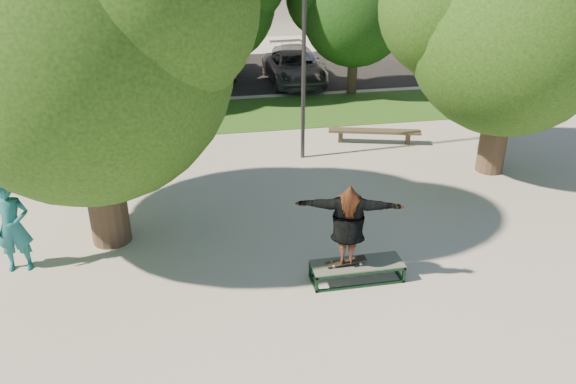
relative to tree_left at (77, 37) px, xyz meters
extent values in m
plane|color=#9C988F|center=(4.29, -1.09, -4.42)|extent=(120.00, 120.00, 0.00)
cube|color=#234C15|center=(5.29, 8.41, -4.41)|extent=(30.00, 4.00, 0.02)
cube|color=black|center=(4.29, 14.91, -4.42)|extent=(40.00, 8.00, 0.01)
cylinder|color=#38281E|center=(0.09, -0.09, -2.82)|extent=(0.84, 0.84, 3.20)
sphere|color=#183B10|center=(0.09, -0.09, -0.35)|extent=(5.80, 5.80, 5.80)
sphere|color=#183B10|center=(-1.36, 0.78, 0.37)|extent=(4.35, 4.35, 4.35)
sphere|color=#183B10|center=(1.40, -0.67, 0.66)|extent=(4.06, 4.06, 4.06)
cylinder|color=#38281E|center=(10.29, 1.91, -2.92)|extent=(0.76, 0.76, 3.00)
sphere|color=#183B10|center=(10.29, 1.91, -0.64)|extent=(5.20, 5.20, 5.20)
sphere|color=#183B10|center=(8.99, 2.69, 0.01)|extent=(3.90, 3.90, 3.90)
cylinder|color=#38281E|center=(-2.21, 9.91, -3.02)|extent=(0.44, 0.44, 2.80)
sphere|color=black|center=(-2.21, 9.91, -0.96)|extent=(4.40, 4.40, 4.40)
cylinder|color=#38281E|center=(3.29, 10.91, -2.92)|extent=(0.50, 0.50, 3.00)
sphere|color=black|center=(3.29, 10.91, -0.70)|extent=(4.80, 4.80, 4.80)
cylinder|color=#38281E|center=(8.79, 10.41, -3.12)|extent=(0.40, 0.40, 2.60)
sphere|color=black|center=(8.79, 10.41, -1.19)|extent=(4.20, 4.20, 4.20)
cylinder|color=#2D2D30|center=(5.29, 3.91, -1.42)|extent=(0.12, 0.12, 6.00)
cube|color=#475147|center=(4.96, -2.60, -4.06)|extent=(1.80, 0.60, 0.03)
cylinder|color=white|center=(4.46, -2.68, -4.02)|extent=(0.06, 0.03, 0.06)
cylinder|color=white|center=(4.46, -2.52, -4.02)|extent=(0.06, 0.03, 0.06)
cylinder|color=white|center=(5.00, -2.68, -4.02)|extent=(0.06, 0.03, 0.06)
cylinder|color=white|center=(5.00, -2.52, -4.02)|extent=(0.06, 0.03, 0.06)
cube|color=black|center=(4.73, -2.60, -3.98)|extent=(0.78, 0.20, 0.10)
imported|color=#4C3720|center=(4.73, -2.60, -3.16)|extent=(2.06, 1.07, 1.62)
imported|color=#1B6268|center=(-1.63, -0.90, -3.45)|extent=(0.71, 0.47, 1.95)
cube|color=#453C29|center=(6.77, 4.93, -4.23)|extent=(0.18, 0.18, 0.39)
cube|color=#453C29|center=(8.82, 4.34, -4.23)|extent=(0.18, 0.18, 0.39)
cube|color=#453C29|center=(7.79, 4.64, -4.02)|extent=(2.90, 1.18, 0.08)
imported|color=#B5B5BA|center=(-0.64, 14.04, -3.61)|extent=(2.43, 4.95, 1.62)
imported|color=black|center=(3.79, 14.58, -3.75)|extent=(1.98, 4.26, 1.35)
imported|color=#5D5E63|center=(6.79, 12.52, -3.76)|extent=(2.25, 4.76, 1.31)
imported|color=silver|center=(7.18, 13.63, -3.76)|extent=(2.15, 4.67, 1.32)
camera|label=1|loc=(1.85, -11.43, 1.93)|focal=35.00mm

